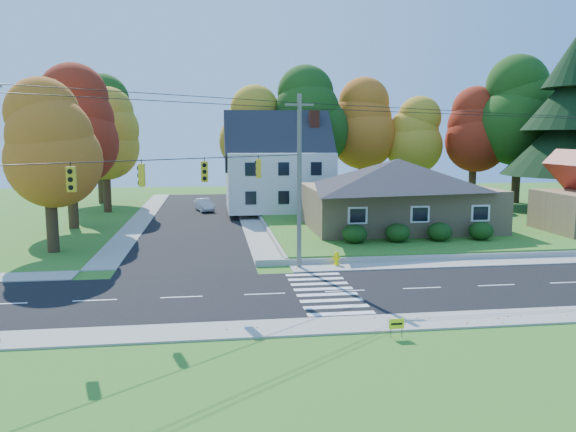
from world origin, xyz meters
name	(u,v)px	position (x,y,z in m)	size (l,w,h in m)	color
ground	(345,291)	(0.00, 0.00, 0.00)	(120.00, 120.00, 0.00)	#3D7923
road_main	(345,291)	(0.00, 0.00, 0.01)	(90.00, 8.00, 0.02)	black
road_cross	(196,219)	(-8.00, 26.00, 0.01)	(8.00, 44.00, 0.02)	black
sidewalk_north	(325,267)	(0.00, 5.00, 0.04)	(90.00, 2.00, 0.08)	#9C9A90
sidewalk_south	(373,324)	(0.00, -5.00, 0.04)	(90.00, 2.00, 0.08)	#9C9A90
lawn	(432,219)	(13.00, 21.00, 0.25)	(30.00, 30.00, 0.50)	#3D7923
ranch_house	(397,192)	(8.00, 16.00, 3.27)	(14.60, 10.60, 5.40)	tan
colonial_house	(279,168)	(0.04, 28.00, 4.58)	(10.40, 8.40, 9.60)	silver
hedge_row	(419,232)	(7.50, 9.80, 1.14)	(10.70, 1.70, 1.27)	#163A10
traffic_infrastructure	(337,186)	(-0.15, 1.35, 5.15)	(38.10, 10.66, 10.00)	#666059
tree_lot_0	(253,130)	(-2.00, 34.00, 8.31)	(6.72, 6.72, 12.51)	#3F2A19
tree_lot_1	(310,117)	(4.00, 33.00, 9.61)	(7.84, 7.84, 14.60)	#3F2A19
tree_lot_2	(363,124)	(10.00, 34.00, 8.96)	(7.28, 7.28, 13.56)	#3F2A19
tree_lot_3	(418,136)	(16.00, 33.00, 7.65)	(6.16, 6.16, 11.47)	#3F2A19
tree_lot_4	(475,130)	(22.00, 32.00, 8.31)	(6.72, 6.72, 12.51)	#3F2A19
tree_lot_5	(520,111)	(26.00, 30.00, 10.27)	(8.40, 8.40, 15.64)	#3F2A19
conifer_east_a	(576,117)	(27.00, 22.00, 9.39)	(12.80, 12.80, 16.96)	#3F2A19
tree_west_0	(47,144)	(-17.00, 12.00, 7.15)	(6.16, 6.16, 11.47)	#3F2A19
tree_west_1	(69,126)	(-18.00, 22.00, 8.46)	(7.28, 7.28, 13.56)	#3F2A19
tree_west_2	(104,134)	(-17.00, 32.00, 7.81)	(6.72, 6.72, 12.51)	#3F2A19
tree_west_3	(99,123)	(-19.00, 40.00, 9.11)	(7.84, 7.84, 14.60)	#3F2A19
white_car	(204,205)	(-7.29, 31.20, 0.66)	(1.35, 3.86, 1.27)	#B4B6C8
fire_hydrant	(336,259)	(0.77, 5.42, 0.42)	(0.50, 0.39, 0.87)	#FFEC00
yard_sign	(397,324)	(0.44, -6.56, 0.53)	(0.59, 0.03, 0.74)	black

